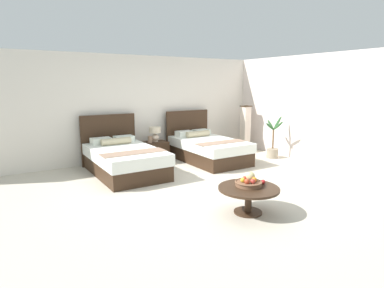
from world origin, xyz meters
TOP-DOWN VIEW (x-y plane):
  - ground_plane at (0.00, 0.00)m, footprint 10.06×9.23m
  - wall_back at (0.00, 2.82)m, footprint 10.06×0.12m
  - wall_side_right at (3.23, 0.40)m, footprint 0.12×4.83m
  - bed_near_window at (-1.09, 1.63)m, footprint 1.31×2.15m
  - bed_near_corner at (1.09, 1.63)m, footprint 1.27×2.11m
  - nightstand at (0.02, 2.36)m, footprint 0.56×0.48m
  - table_lamp at (0.02, 2.38)m, footprint 0.29×0.29m
  - vase at (-0.15, 2.32)m, footprint 0.11×0.11m
  - coffee_table at (-0.28, -1.45)m, footprint 0.91×0.91m
  - fruit_bowl at (-0.23, -1.39)m, footprint 0.41×0.41m
  - loose_apple at (0.01, -1.44)m, footprint 0.07×0.07m
  - floor_lamp_corner at (2.77, 2.13)m, footprint 0.26×0.26m
  - potted_palm at (2.72, 0.98)m, footprint 0.55×0.56m

SIDE VIEW (x-z plane):
  - ground_plane at x=0.00m, z-range -0.02..0.00m
  - nightstand at x=0.02m, z-range 0.00..0.48m
  - potted_palm at x=2.72m, z-range -0.27..0.82m
  - bed_near_corner at x=1.09m, z-range -0.29..0.90m
  - bed_near_window at x=-1.09m, z-range -0.28..0.91m
  - coffee_table at x=-0.28m, z-range 0.12..0.52m
  - loose_apple at x=0.01m, z-range 0.40..0.47m
  - fruit_bowl at x=-0.23m, z-range 0.36..0.56m
  - vase at x=-0.15m, z-range 0.48..0.63m
  - floor_lamp_corner at x=2.77m, z-range 0.00..1.28m
  - table_lamp at x=0.02m, z-range 0.52..0.89m
  - wall_back at x=0.00m, z-range 0.00..2.60m
  - wall_side_right at x=3.23m, z-range 0.00..2.60m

